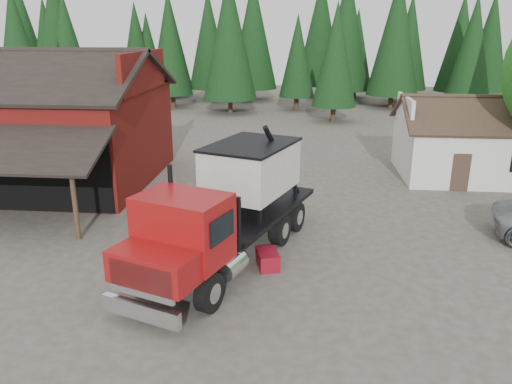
{
  "coord_description": "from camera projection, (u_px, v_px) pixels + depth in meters",
  "views": [
    {
      "loc": [
        3.29,
        -15.71,
        8.12
      ],
      "look_at": [
        1.48,
        3.38,
        1.8
      ],
      "focal_mm": 35.0,
      "sensor_mm": 36.0,
      "label": 1
    }
  ],
  "objects": [
    {
      "name": "near_pine_b",
      "position": [
        336.0,
        55.0,
        43.67
      ],
      "size": [
        3.96,
        3.96,
        10.4
      ],
      "color": "#382619",
      "rests_on": "ground"
    },
    {
      "name": "feed_truck",
      "position": [
        229.0,
        203.0,
        17.78
      ],
      "size": [
        6.14,
        10.56,
        4.63
      ],
      "rotation": [
        0.0,
        0.0,
        -0.36
      ],
      "color": "black",
      "rests_on": "ground"
    },
    {
      "name": "conifer_backdrop",
      "position": [
        275.0,
        102.0,
        57.4
      ],
      "size": [
        76.0,
        16.0,
        16.0
      ],
      "primitive_type": null,
      "color": "black",
      "rests_on": "ground"
    },
    {
      "name": "equip_box",
      "position": [
        268.0,
        259.0,
        17.72
      ],
      "size": [
        0.96,
        1.24,
        0.6
      ],
      "primitive_type": "cube",
      "rotation": [
        0.0,
        0.0,
        0.26
      ],
      "color": "maroon",
      "rests_on": "ground"
    },
    {
      "name": "near_pine_a",
      "position": [
        19.0,
        49.0,
        44.13
      ],
      "size": [
        4.4,
        4.4,
        11.4
      ],
      "color": "#382619",
      "rests_on": "ground"
    },
    {
      "name": "near_pine_d",
      "position": [
        229.0,
        36.0,
        47.88
      ],
      "size": [
        5.28,
        5.28,
        13.4
      ],
      "color": "#382619",
      "rests_on": "ground"
    },
    {
      "name": "red_barn",
      "position": [
        40.0,
        133.0,
        27.19
      ],
      "size": [
        12.8,
        13.63,
        7.18
      ],
      "color": "#5F110F",
      "rests_on": "ground"
    },
    {
      "name": "farmhouse",
      "position": [
        474.0,
        148.0,
        28.29
      ],
      "size": [
        8.6,
        6.42,
        4.65
      ],
      "color": "silver",
      "rests_on": "ground"
    },
    {
      "name": "ground",
      "position": [
        206.0,
        269.0,
        17.69
      ],
      "size": [
        120.0,
        120.0,
        0.0
      ],
      "primitive_type": "plane",
      "color": "#4A433A",
      "rests_on": "ground"
    }
  ]
}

